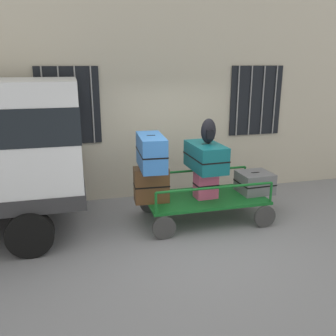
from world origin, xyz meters
TOP-DOWN VIEW (x-y plane):
  - ground_plane at (0.00, 0.00)m, footprint 40.00×40.00m
  - building_wall at (0.00, 2.20)m, footprint 12.00×0.37m
  - luggage_cart at (0.51, 0.53)m, footprint 2.23×1.21m
  - cart_railing at (0.51, 0.53)m, footprint 2.11×1.08m
  - suitcase_left_bottom at (-0.49, 0.56)m, footprint 0.62×0.36m
  - suitcase_left_middle at (-0.49, 0.53)m, footprint 0.47×0.97m
  - suitcase_midleft_bottom at (0.51, 0.51)m, footprint 0.42×0.31m
  - suitcase_midleft_middle at (0.51, 0.56)m, footprint 0.56×0.97m
  - suitcase_center_bottom at (1.50, 0.55)m, footprint 0.63×0.59m
  - backpack at (0.55, 0.57)m, footprint 0.27×0.22m

SIDE VIEW (x-z plane):
  - ground_plane at x=0.00m, z-range 0.00..0.00m
  - luggage_cart at x=0.51m, z-range 0.14..0.59m
  - suitcase_center_bottom at x=1.50m, z-range 0.44..0.83m
  - suitcase_midleft_bottom at x=0.51m, z-range 0.44..0.96m
  - cart_railing at x=0.51m, z-range 0.57..0.94m
  - suitcase_left_bottom at x=-0.49m, z-range 0.44..1.07m
  - suitcase_midleft_middle at x=0.51m, z-range 0.96..1.44m
  - suitcase_left_middle at x=-0.49m, z-range 1.07..1.64m
  - backpack at x=0.55m, z-range 1.44..1.88m
  - building_wall at x=0.00m, z-range 0.00..5.00m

